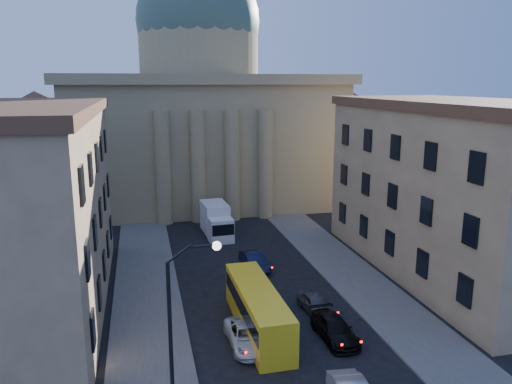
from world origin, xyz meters
TOP-DOWN VIEW (x-y plane):
  - sidewalk_left at (-8.50, 18.00)m, footprint 5.00×60.00m
  - sidewalk_right at (8.50, 18.00)m, footprint 5.00×60.00m
  - church at (0.00, 55.47)m, footprint 68.02×28.76m
  - building_left at (-17.00, 22.00)m, footprint 11.60×26.60m
  - building_right at (17.00, 22.00)m, footprint 11.60×26.60m
  - street_lamp at (-6.97, 8.00)m, footprint 2.62×0.44m
  - car_left_mid at (-2.57, 13.64)m, footprint 2.31×4.86m
  - car_right_mid at (3.07, 13.21)m, footprint 2.12×4.81m
  - car_right_far at (3.15, 17.06)m, footprint 1.91×3.96m
  - car_right_distant at (0.80, 26.13)m, footprint 2.01×4.66m
  - city_bus at (-1.44, 15.51)m, footprint 2.50×10.21m
  - box_truck at (-0.90, 36.61)m, footprint 2.80×6.34m

SIDE VIEW (x-z plane):
  - sidewalk_left at x=-8.50m, z-range 0.00..0.15m
  - sidewalk_right at x=8.50m, z-range 0.00..0.15m
  - car_right_far at x=3.15m, z-range 0.00..1.30m
  - car_left_mid at x=-2.57m, z-range 0.00..1.34m
  - car_right_mid at x=3.07m, z-range 0.00..1.37m
  - car_right_distant at x=0.80m, z-range 0.00..1.49m
  - city_bus at x=-1.44m, z-range 0.11..2.98m
  - box_truck at x=-0.90m, z-range -0.09..3.32m
  - street_lamp at x=-6.97m, z-range 0.87..9.70m
  - building_left at x=-17.00m, z-range 0.07..14.77m
  - building_right at x=17.00m, z-range 0.07..14.77m
  - church at x=0.00m, z-range -6.42..30.18m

